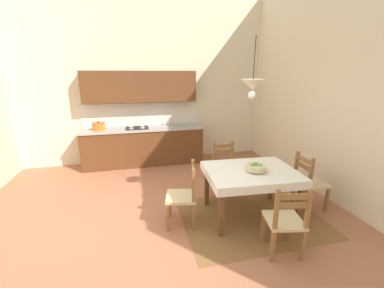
% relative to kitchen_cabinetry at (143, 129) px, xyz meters
% --- Properties ---
extents(ground_plane, '(6.44, 6.93, 0.10)m').
position_rel_kitchen_cabinetry_xyz_m(ground_plane, '(0.14, -2.89, -0.91)').
color(ground_plane, '#AD6B4C').
extents(wall_back, '(6.44, 0.12, 4.01)m').
position_rel_kitchen_cabinetry_xyz_m(wall_back, '(0.14, 0.33, 1.15)').
color(wall_back, beige).
rests_on(wall_back, ground_plane).
extents(wall_right, '(0.12, 6.93, 4.01)m').
position_rel_kitchen_cabinetry_xyz_m(wall_right, '(3.12, -2.89, 1.15)').
color(wall_right, beige).
rests_on(wall_right, ground_plane).
extents(area_rug, '(2.10, 1.60, 0.01)m').
position_rel_kitchen_cabinetry_xyz_m(area_rug, '(1.45, -2.85, -0.85)').
color(area_rug, brown).
rests_on(area_rug, ground_plane).
extents(kitchen_cabinetry, '(2.83, 0.63, 2.20)m').
position_rel_kitchen_cabinetry_xyz_m(kitchen_cabinetry, '(0.00, 0.00, 0.00)').
color(kitchen_cabinetry, brown).
rests_on(kitchen_cabinetry, ground_plane).
extents(dining_table, '(1.40, 1.12, 0.75)m').
position_rel_kitchen_cabinetry_xyz_m(dining_table, '(1.45, -2.75, -0.22)').
color(dining_table, brown).
rests_on(dining_table, ground_plane).
extents(dining_chair_tv_side, '(0.50, 0.50, 0.93)m').
position_rel_kitchen_cabinetry_xyz_m(dining_chair_tv_side, '(0.42, -2.73, -0.41)').
color(dining_chair_tv_side, '#D1BC89').
rests_on(dining_chair_tv_side, ground_plane).
extents(dining_chair_camera_side, '(0.50, 0.50, 0.93)m').
position_rel_kitchen_cabinetry_xyz_m(dining_chair_camera_side, '(1.47, -3.64, -0.41)').
color(dining_chair_camera_side, '#D1BC89').
rests_on(dining_chair_camera_side, ground_plane).
extents(dining_chair_window_side, '(0.43, 0.43, 0.93)m').
position_rel_kitchen_cabinetry_xyz_m(dining_chair_window_side, '(2.48, -2.78, -0.41)').
color(dining_chair_window_side, '#D1BC89').
rests_on(dining_chair_window_side, ground_plane).
extents(dining_chair_kitchen_side, '(0.43, 0.43, 0.93)m').
position_rel_kitchen_cabinetry_xyz_m(dining_chair_kitchen_side, '(1.38, -1.88, -0.41)').
color(dining_chair_kitchen_side, '#D1BC89').
rests_on(dining_chair_kitchen_side, ground_plane).
extents(fruit_bowl, '(0.30, 0.30, 0.12)m').
position_rel_kitchen_cabinetry_xyz_m(fruit_bowl, '(1.49, -2.81, -0.04)').
color(fruit_bowl, beige).
rests_on(fruit_bowl, dining_table).
extents(pendant_lamp, '(0.32, 0.32, 0.80)m').
position_rel_kitchen_cabinetry_xyz_m(pendant_lamp, '(1.37, -2.79, 1.14)').
color(pendant_lamp, black).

